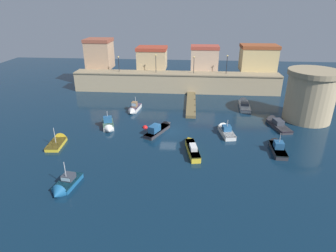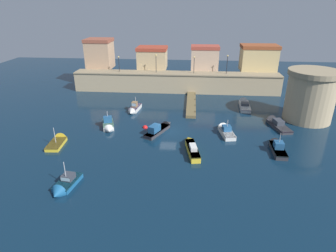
{
  "view_description": "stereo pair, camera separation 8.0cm",
  "coord_description": "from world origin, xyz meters",
  "views": [
    {
      "loc": [
        3.21,
        -39.34,
        18.14
      ],
      "look_at": [
        0.0,
        -0.13,
        0.91
      ],
      "focal_mm": 30.72,
      "sensor_mm": 36.0,
      "label": 1
    },
    {
      "loc": [
        3.29,
        -39.34,
        18.14
      ],
      "look_at": [
        0.0,
        -0.13,
        0.91
      ],
      "focal_mm": 30.72,
      "sensor_mm": 36.0,
      "label": 2
    }
  ],
  "objects": [
    {
      "name": "ground_plane",
      "position": [
        0.0,
        0.0,
        0.0
      ],
      "size": [
        114.15,
        114.15,
        0.0
      ],
      "primitive_type": "plane",
      "color": "#0C2338"
    },
    {
      "name": "quay_wall",
      "position": [
        0.0,
        20.85,
        2.07
      ],
      "size": [
        43.5,
        3.95,
        4.11
      ],
      "color": "tan",
      "rests_on": "ground"
    },
    {
      "name": "old_town_backdrop",
      "position": [
        0.22,
        25.11,
        6.71
      ],
      "size": [
        42.06,
        5.51,
        6.51
      ],
      "color": "tan",
      "rests_on": "ground"
    },
    {
      "name": "fortress_tower",
      "position": [
        22.38,
        6.53,
        4.19
      ],
      "size": [
        8.04,
        8.04,
        8.26
      ],
      "color": "tan",
      "rests_on": "ground"
    },
    {
      "name": "pier_dock",
      "position": [
        3.37,
        12.2,
        0.26
      ],
      "size": [
        1.69,
        13.64,
        0.7
      ],
      "color": "brown",
      "rests_on": "ground"
    },
    {
      "name": "quay_lamp_0",
      "position": [
        -12.25,
        20.85,
        6.3
      ],
      "size": [
        0.32,
        0.32,
        3.27
      ],
      "color": "black",
      "rests_on": "quay_wall"
    },
    {
      "name": "quay_lamp_1",
      "position": [
        -4.28,
        20.85,
        6.59
      ],
      "size": [
        0.32,
        0.32,
        3.77
      ],
      "color": "black",
      "rests_on": "quay_wall"
    },
    {
      "name": "quay_lamp_2",
      "position": [
        3.69,
        20.85,
        6.41
      ],
      "size": [
        0.32,
        0.32,
        3.46
      ],
      "color": "black",
      "rests_on": "quay_wall"
    },
    {
      "name": "quay_lamp_3",
      "position": [
        10.48,
        20.85,
        6.63
      ],
      "size": [
        0.32,
        0.32,
        3.84
      ],
      "color": "black",
      "rests_on": "quay_wall"
    },
    {
      "name": "moored_boat_0",
      "position": [
        -9.65,
        -15.36,
        0.37
      ],
      "size": [
        2.35,
        4.51,
        3.46
      ],
      "rotation": [
        0.0,
        0.0,
        -1.71
      ],
      "color": "#195689",
      "rests_on": "ground"
    },
    {
      "name": "moored_boat_1",
      "position": [
        -9.24,
        0.21,
        0.53
      ],
      "size": [
        2.83,
        4.62,
        2.89
      ],
      "rotation": [
        0.0,
        0.0,
        -1.25
      ],
      "color": "silver",
      "rests_on": "ground"
    },
    {
      "name": "moored_boat_2",
      "position": [
        8.53,
        0.22,
        0.44
      ],
      "size": [
        2.49,
        5.66,
        2.79
      ],
      "rotation": [
        0.0,
        0.0,
        1.75
      ],
      "color": "white",
      "rests_on": "ground"
    },
    {
      "name": "moored_boat_3",
      "position": [
        13.24,
        12.55,
        0.35
      ],
      "size": [
        2.23,
        7.22,
        1.68
      ],
      "rotation": [
        0.0,
        0.0,
        1.5
      ],
      "color": "silver",
      "rests_on": "ground"
    },
    {
      "name": "moored_boat_4",
      "position": [
        -6.72,
        7.97,
        0.5
      ],
      "size": [
        1.92,
        4.72,
        2.6
      ],
      "rotation": [
        0.0,
        0.0,
        -1.7
      ],
      "color": "silver",
      "rests_on": "ground"
    },
    {
      "name": "moored_boat_5",
      "position": [
        3.59,
        -5.87,
        0.48
      ],
      "size": [
        2.3,
        6.81,
        1.47
      ],
      "rotation": [
        0.0,
        0.0,
        1.75
      ],
      "color": "gold",
      "rests_on": "ground"
    },
    {
      "name": "moored_boat_6",
      "position": [
        -1.23,
        -0.11,
        0.45
      ],
      "size": [
        4.11,
        6.68,
        1.91
      ],
      "rotation": [
        0.0,
        0.0,
        1.13
      ],
      "color": "#333338",
      "rests_on": "ground"
    },
    {
      "name": "moored_boat_7",
      "position": [
        16.77,
        3.93,
        0.34
      ],
      "size": [
        3.17,
        6.92,
        1.8
      ],
      "rotation": [
        0.0,
        0.0,
        1.79
      ],
      "color": "#333338",
      "rests_on": "ground"
    },
    {
      "name": "moored_boat_8",
      "position": [
        -14.79,
        -5.09,
        0.29
      ],
      "size": [
        2.09,
        4.8,
        3.29
      ],
      "rotation": [
        0.0,
        0.0,
        1.65
      ],
      "color": "gold",
      "rests_on": "ground"
    },
    {
      "name": "moored_boat_9",
      "position": [
        14.81,
        -4.51,
        0.44
      ],
      "size": [
        1.65,
        5.8,
        3.12
      ],
      "rotation": [
        0.0,
        0.0,
        1.54
      ],
      "color": "#333338",
      "rests_on": "ground"
    },
    {
      "name": "mooring_buoy_0",
      "position": [
        -3.66,
        0.98,
        0.0
      ],
      "size": [
        0.79,
        0.79,
        0.79
      ],
      "primitive_type": "sphere",
      "color": "red",
      "rests_on": "ground"
    }
  ]
}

